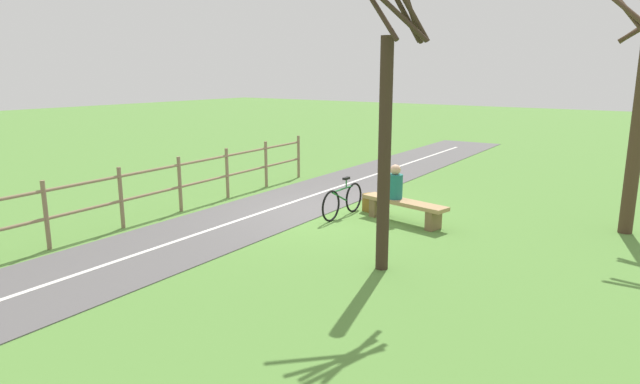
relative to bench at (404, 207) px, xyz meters
name	(u,v)px	position (x,y,z in m)	size (l,w,h in m)	color
ground_plane	(324,213)	(1.83, 0.32, -0.33)	(80.00, 80.00, 0.00)	#548438
paved_path	(148,251)	(2.79, 4.32, -0.32)	(2.54, 36.00, 0.02)	#565454
path_centre_line	(148,251)	(2.79, 4.32, -0.31)	(0.10, 32.00, 0.00)	silver
bench	(404,207)	(0.00, 0.00, 0.00)	(2.00, 0.78, 0.47)	#A88456
person_seated	(395,184)	(0.26, -0.05, 0.46)	(0.38, 0.38, 0.73)	#1E6B66
bicycle	(343,201)	(1.30, 0.36, 0.02)	(0.09, 1.62, 0.85)	black
backpack	(371,203)	(1.01, -0.36, -0.13)	(0.38, 0.33, 0.40)	olive
fence_roadside	(152,186)	(4.48, 2.88, 0.40)	(0.79, 11.16, 1.25)	#847051
tree_near_bench	(386,131)	(-1.01, 2.72, 1.88)	(1.15, 1.03, 4.84)	#38281E
tree_far_right	(639,117)	(-3.87, -1.85, 1.93)	(1.34, 1.38, 4.87)	#473323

